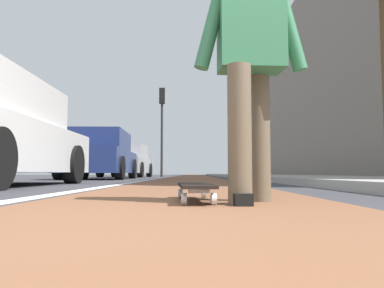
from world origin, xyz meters
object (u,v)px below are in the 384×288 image
object	(u,v)px
parked_car_mid	(100,156)
parked_car_far	(126,162)
traffic_light	(162,116)
skater_person	(250,52)
skateboard	(195,187)

from	to	relation	value
parked_car_mid	parked_car_far	world-z (taller)	parked_car_far
parked_car_mid	traffic_light	bearing A→B (deg)	-10.09
traffic_light	skater_person	bearing A→B (deg)	-173.52
parked_car_far	skateboard	bearing A→B (deg)	-168.57
skater_person	parked_car_mid	distance (m)	10.21
skater_person	parked_car_mid	bearing A→B (deg)	18.70
skateboard	traffic_light	size ratio (longest dim) A/B	0.19
parked_car_far	traffic_light	bearing A→B (deg)	-44.52
skater_person	parked_car_far	distance (m)	15.96
parked_car_far	parked_car_mid	bearing A→B (deg)	-178.12
parked_car_mid	skateboard	bearing A→B (deg)	-162.91
traffic_light	parked_car_mid	bearing A→B (deg)	169.91
parked_car_far	skater_person	bearing A→B (deg)	-167.46
parked_car_mid	traffic_light	distance (m)	7.95
skater_person	parked_car_mid	xyz separation A→B (m)	(9.67, 3.27, -0.22)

